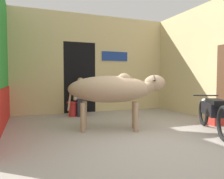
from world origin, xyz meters
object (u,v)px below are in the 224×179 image
object	(u,v)px
shopkeeper_seated	(81,96)
crate	(216,119)
motorcycle_near	(212,112)
plastic_stool	(73,109)
cow	(113,89)

from	to	relation	value
shopkeeper_seated	crate	bearing A→B (deg)	-40.98
motorcycle_near	plastic_stool	xyz separation A→B (m)	(-2.46, 3.15, -0.21)
cow	crate	distance (m)	2.83
motorcycle_near	shopkeeper_seated	size ratio (longest dim) A/B	1.52
shopkeeper_seated	plastic_stool	size ratio (longest dim) A/B	2.67
cow	shopkeeper_seated	size ratio (longest dim) A/B	1.85
shopkeeper_seated	crate	xyz separation A→B (m)	(2.94, -2.55, -0.50)
motorcycle_near	crate	distance (m)	0.98
motorcycle_near	crate	xyz separation A→B (m)	(0.73, 0.58, -0.31)
shopkeeper_seated	motorcycle_near	bearing A→B (deg)	-54.83
cow	shopkeeper_seated	world-z (taller)	cow
shopkeeper_seated	plastic_stool	distance (m)	0.47
motorcycle_near	plastic_stool	bearing A→B (deg)	128.00
motorcycle_near	shopkeeper_seated	distance (m)	3.83
cow	plastic_stool	size ratio (longest dim) A/B	4.95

